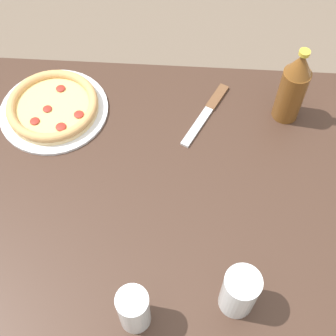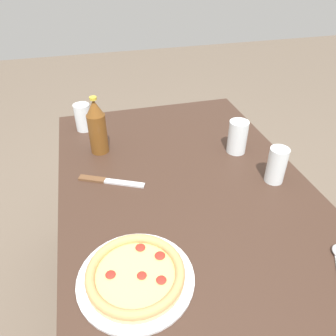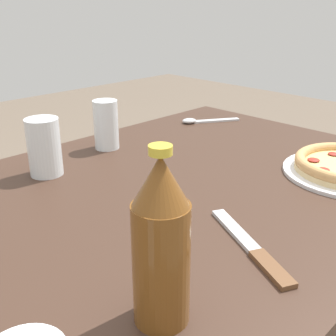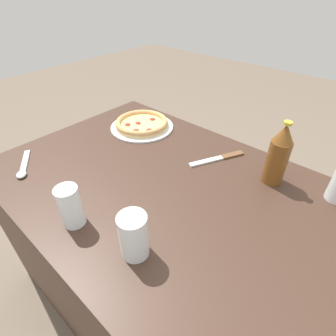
{
  "view_description": "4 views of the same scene",
  "coord_description": "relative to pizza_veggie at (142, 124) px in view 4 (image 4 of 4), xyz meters",
  "views": [
    {
      "loc": [
        0.01,
        -0.54,
        1.66
      ],
      "look_at": [
        -0.03,
        0.03,
        0.76
      ],
      "focal_mm": 50.0,
      "sensor_mm": 36.0,
      "label": 1
    },
    {
      "loc": [
        -0.83,
        0.28,
        1.38
      ],
      "look_at": [
        -0.02,
        0.06,
        0.78
      ],
      "focal_mm": 35.0,
      "sensor_mm": 36.0,
      "label": 2
    },
    {
      "loc": [
        0.55,
        0.55,
        1.06
      ],
      "look_at": [
        0.02,
        0.02,
        0.76
      ],
      "focal_mm": 45.0,
      "sensor_mm": 36.0,
      "label": 3
    },
    {
      "loc": [
        0.46,
        -0.5,
        1.27
      ],
      "look_at": [
        -0.02,
        0.04,
        0.73
      ],
      "focal_mm": 28.0,
      "sensor_mm": 36.0,
      "label": 4
    }
  ],
  "objects": [
    {
      "name": "knife",
      "position": [
        0.4,
        0.02,
        -0.01
      ],
      "size": [
        0.12,
        0.22,
        0.01
      ],
      "color": "brown",
      "rests_on": "table"
    },
    {
      "name": "beer_bottle",
      "position": [
        0.61,
        0.03,
        0.09
      ],
      "size": [
        0.07,
        0.07,
        0.22
      ],
      "color": "brown",
      "rests_on": "table"
    },
    {
      "name": "table",
      "position": [
        0.34,
        -0.23,
        -0.37
      ],
      "size": [
        1.21,
        0.82,
        0.7
      ],
      "color": "#3D281E",
      "rests_on": "ground_plane"
    },
    {
      "name": "ground_plane",
      "position": [
        0.34,
        -0.23,
        -0.72
      ],
      "size": [
        8.0,
        8.0,
        0.0
      ],
      "primitive_type": "plane",
      "color": "#6B5B4C"
    },
    {
      "name": "glass_red_wine",
      "position": [
        0.47,
        -0.47,
        0.04
      ],
      "size": [
        0.07,
        0.07,
        0.13
      ],
      "color": "white",
      "rests_on": "table"
    },
    {
      "name": "pizza_veggie",
      "position": [
        0.0,
        0.0,
        0.0
      ],
      "size": [
        0.28,
        0.28,
        0.04
      ],
      "color": "silver",
      "rests_on": "table"
    },
    {
      "name": "glass_mango_juice",
      "position": [
        0.27,
        -0.52,
        0.04
      ],
      "size": [
        0.06,
        0.06,
        0.13
      ],
      "color": "white",
      "rests_on": "table"
    },
    {
      "name": "spoon",
      "position": [
        -0.09,
        -0.51,
        -0.01
      ],
      "size": [
        0.17,
        0.12,
        0.02
      ],
      "color": "silver",
      "rests_on": "table"
    }
  ]
}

